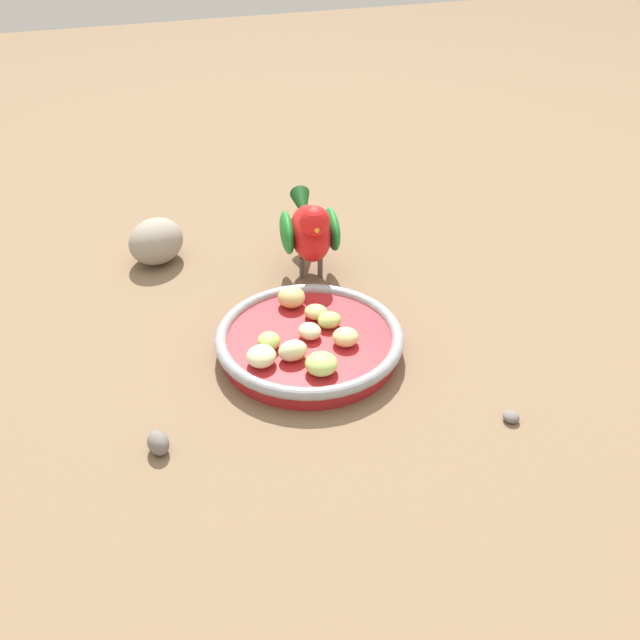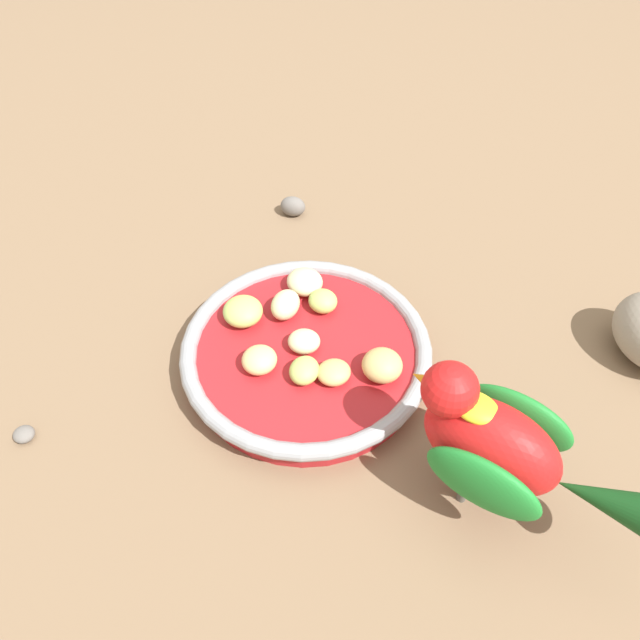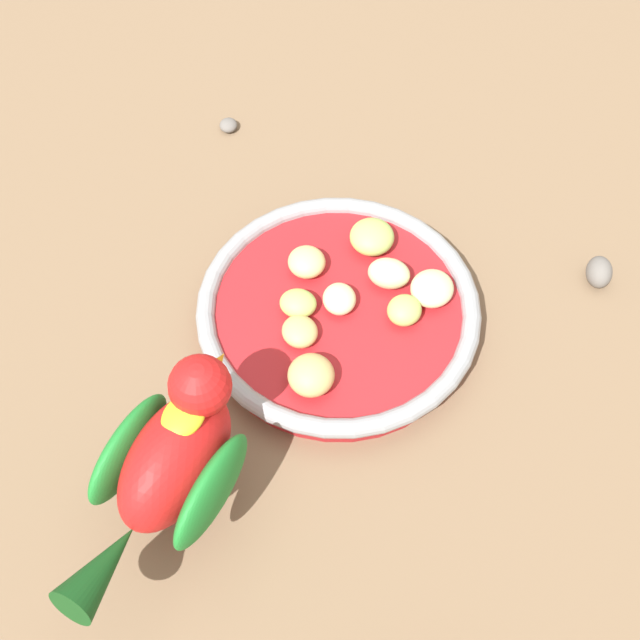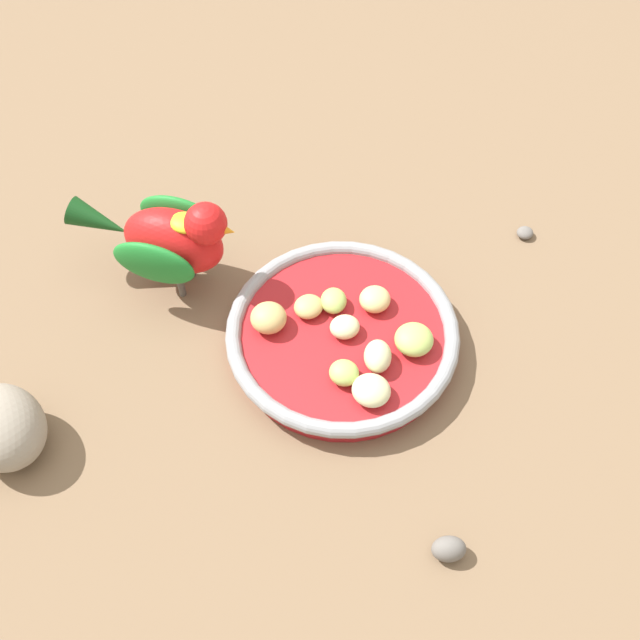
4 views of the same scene
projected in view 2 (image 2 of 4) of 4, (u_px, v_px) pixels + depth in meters
The scene contains 14 objects.
ground_plane at pixel (333, 374), 0.59m from camera, with size 4.00×4.00×0.00m, color #7A6047.
feeding_bowl at pixel (306, 353), 0.59m from camera, with size 0.24×0.24×0.03m.
apple_piece_0 at pixel (259, 360), 0.56m from camera, with size 0.03×0.03×0.02m, color #E5C67F.
apple_piece_1 at pixel (323, 301), 0.61m from camera, with size 0.03×0.03×0.02m, color #B2CC66.
apple_piece_2 at pixel (334, 372), 0.55m from camera, with size 0.03×0.03×0.02m, color tan.
apple_piece_3 at pixel (243, 311), 0.60m from camera, with size 0.04×0.04×0.02m, color #B2CC66.
apple_piece_4 at pixel (304, 370), 0.55m from camera, with size 0.03×0.03×0.02m, color #B2CC66.
apple_piece_5 at pixel (285, 305), 0.60m from camera, with size 0.04×0.03×0.02m, color beige.
apple_piece_6 at pixel (303, 343), 0.57m from camera, with size 0.03×0.03×0.02m, color beige.
apple_piece_7 at pixel (382, 365), 0.55m from camera, with size 0.04×0.04×0.03m, color tan.
apple_piece_8 at pixel (305, 282), 0.63m from camera, with size 0.04×0.04×0.02m, color beige.
parrot at pixel (496, 443), 0.46m from camera, with size 0.19×0.10×0.13m.
pebble_0 at pixel (293, 206), 0.75m from camera, with size 0.03×0.02×0.02m, color slate.
pebble_1 at pixel (24, 434), 0.54m from camera, with size 0.02×0.02×0.01m, color slate.
Camera 2 is at (-0.13, 0.33, 0.48)m, focal length 34.65 mm.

